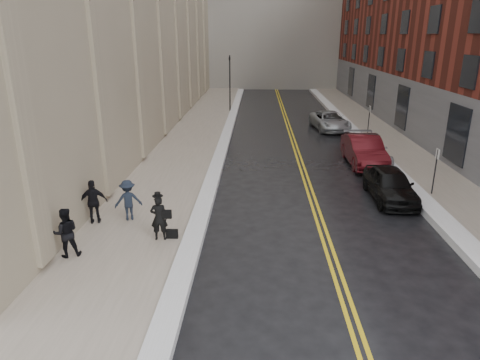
# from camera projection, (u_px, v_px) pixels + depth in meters

# --- Properties ---
(ground) EXTENTS (160.00, 160.00, 0.00)m
(ground) POSITION_uv_depth(u_px,v_px,m) (255.00, 294.00, 12.06)
(ground) COLOR black
(ground) RESTS_ON ground
(sidewalk_left) EXTENTS (4.00, 64.00, 0.15)m
(sidewalk_left) POSITION_uv_depth(u_px,v_px,m) (187.00, 148.00, 27.34)
(sidewalk_left) COLOR gray
(sidewalk_left) RESTS_ON ground
(sidewalk_right) EXTENTS (3.00, 64.00, 0.15)m
(sidewalk_right) POSITION_uv_depth(u_px,v_px,m) (400.00, 150.00, 26.82)
(sidewalk_right) COLOR gray
(sidewalk_right) RESTS_ON ground
(lane_stripe_a) EXTENTS (0.12, 64.00, 0.01)m
(lane_stripe_a) POSITION_uv_depth(u_px,v_px,m) (294.00, 150.00, 27.10)
(lane_stripe_a) COLOR gold
(lane_stripe_a) RESTS_ON ground
(lane_stripe_b) EXTENTS (0.12, 64.00, 0.01)m
(lane_stripe_b) POSITION_uv_depth(u_px,v_px,m) (298.00, 150.00, 27.09)
(lane_stripe_b) COLOR gold
(lane_stripe_b) RESTS_ON ground
(snow_ridge_left) EXTENTS (0.70, 60.80, 0.26)m
(snow_ridge_left) POSITION_uv_depth(u_px,v_px,m) (223.00, 148.00, 27.24)
(snow_ridge_left) COLOR white
(snow_ridge_left) RESTS_ON ground
(snow_ridge_right) EXTENTS (0.85, 60.80, 0.30)m
(snow_ridge_right) POSITION_uv_depth(u_px,v_px,m) (371.00, 149.00, 26.87)
(snow_ridge_right) COLOR white
(snow_ridge_right) RESTS_ON ground
(traffic_signal) EXTENTS (0.18, 0.15, 5.20)m
(traffic_signal) POSITION_uv_depth(u_px,v_px,m) (230.00, 79.00, 39.55)
(traffic_signal) COLOR black
(traffic_signal) RESTS_ON ground
(parking_sign_near) EXTENTS (0.06, 0.35, 2.23)m
(parking_sign_near) POSITION_uv_depth(u_px,v_px,m) (435.00, 168.00, 18.88)
(parking_sign_near) COLOR black
(parking_sign_near) RESTS_ON ground
(parking_sign_far) EXTENTS (0.06, 0.35, 2.23)m
(parking_sign_far) POSITION_uv_depth(u_px,v_px,m) (369.00, 118.00, 30.24)
(parking_sign_far) COLOR black
(parking_sign_far) RESTS_ON ground
(car_black) EXTENTS (1.71, 4.19, 1.42)m
(car_black) POSITION_uv_depth(u_px,v_px,m) (390.00, 184.00, 18.77)
(car_black) COLOR black
(car_black) RESTS_ON ground
(car_maroon) EXTENTS (1.74, 4.95, 1.63)m
(car_maroon) POSITION_uv_depth(u_px,v_px,m) (364.00, 150.00, 23.88)
(car_maroon) COLOR #4A0D12
(car_maroon) RESTS_ON ground
(car_silver_near) EXTENTS (2.10, 4.99, 1.44)m
(car_silver_near) POSITION_uv_depth(u_px,v_px,m) (366.00, 150.00, 24.33)
(car_silver_near) COLOR #B2B3BA
(car_silver_near) RESTS_ON ground
(car_silver_far) EXTENTS (2.88, 5.18, 1.37)m
(car_silver_far) POSITION_uv_depth(u_px,v_px,m) (330.00, 121.00, 32.82)
(car_silver_far) COLOR #A7ABAF
(car_silver_far) RESTS_ON ground
(pedestrian_main) EXTENTS (0.62, 0.43, 1.61)m
(pedestrian_main) POSITION_uv_depth(u_px,v_px,m) (159.00, 218.00, 14.71)
(pedestrian_main) COLOR black
(pedestrian_main) RESTS_ON sidewalk_left
(pedestrian_a) EXTENTS (0.99, 0.90, 1.65)m
(pedestrian_a) POSITION_uv_depth(u_px,v_px,m) (66.00, 233.00, 13.58)
(pedestrian_a) COLOR black
(pedestrian_a) RESTS_ON sidewalk_left
(pedestrian_b) EXTENTS (1.17, 0.90, 1.59)m
(pedestrian_b) POSITION_uv_depth(u_px,v_px,m) (128.00, 200.00, 16.33)
(pedestrian_b) COLOR black
(pedestrian_b) RESTS_ON sidewalk_left
(pedestrian_c) EXTENTS (1.07, 0.65, 1.70)m
(pedestrian_c) POSITION_uv_depth(u_px,v_px,m) (94.00, 202.00, 16.02)
(pedestrian_c) COLOR black
(pedestrian_c) RESTS_ON sidewalk_left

